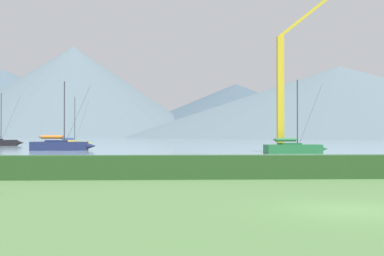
# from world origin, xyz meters

# --- Properties ---
(ground_plane) EXTENTS (1000.00, 1000.00, 0.00)m
(ground_plane) POSITION_xyz_m (0.00, 0.00, 0.00)
(ground_plane) COLOR #517A42
(harbor_water) EXTENTS (320.00, 246.00, 0.00)m
(harbor_water) POSITION_xyz_m (0.00, 137.00, 0.00)
(harbor_water) COLOR gray
(harbor_water) RESTS_ON ground_plane
(hedge_line) EXTENTS (80.00, 1.20, 1.25)m
(hedge_line) POSITION_xyz_m (0.00, 11.00, 0.62)
(hedge_line) COLOR #284C23
(hedge_line) RESTS_ON ground_plane
(sailboat_slip_2) EXTENTS (6.84, 3.37, 9.53)m
(sailboat_slip_2) POSITION_xyz_m (-24.20, 81.87, 0.57)
(sailboat_slip_2) COLOR gold
(sailboat_slip_2) RESTS_ON harbor_water
(sailboat_slip_4) EXTENTS (7.96, 2.97, 8.94)m
(sailboat_slip_4) POSITION_xyz_m (9.47, 44.60, 0.65)
(sailboat_slip_4) COLOR #236B38
(sailboat_slip_4) RESTS_ON harbor_water
(sailboat_slip_5) EXTENTS (9.15, 3.00, 9.86)m
(sailboat_slip_5) POSITION_xyz_m (-21.14, 56.79, 0.74)
(sailboat_slip_5) COLOR navy
(sailboat_slip_5) RESTS_ON harbor_water
(dock_crane) EXTENTS (7.96, 2.00, 20.13)m
(dock_crane) POSITION_xyz_m (8.47, 46.04, 6.72)
(dock_crane) COLOR #333338
(dock_crane) RESTS_ON ground_plane
(distant_hill_west_ridge) EXTENTS (269.04, 269.04, 44.44)m
(distant_hill_west_ridge) POSITION_xyz_m (100.45, 291.78, 22.22)
(distant_hill_west_ridge) COLOR slate
(distant_hill_west_ridge) RESTS_ON ground_plane
(distant_hill_central_peak) EXTENTS (195.45, 195.45, 40.84)m
(distant_hill_central_peak) POSITION_xyz_m (46.09, 369.03, 20.42)
(distant_hill_central_peak) COLOR #425666
(distant_hill_central_peak) RESTS_ON ground_plane
(distant_hill_east_ridge) EXTENTS (195.53, 195.53, 65.84)m
(distant_hill_east_ridge) POSITION_xyz_m (-75.22, 351.61, 32.92)
(distant_hill_east_ridge) COLOR slate
(distant_hill_east_ridge) RESTS_ON ground_plane
(distant_hill_far_shoulder) EXTENTS (239.20, 239.20, 54.84)m
(distant_hill_far_shoulder) POSITION_xyz_m (-141.03, 400.34, 27.42)
(distant_hill_far_shoulder) COLOR #4C6070
(distant_hill_far_shoulder) RESTS_ON ground_plane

